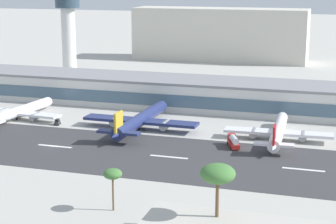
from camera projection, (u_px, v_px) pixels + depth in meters
name	position (u px, v px, depth m)	size (l,w,h in m)	color
ground_plane	(51.00, 147.00, 188.15)	(1400.00, 1400.00, 0.00)	#B2AFA8
runway_strip	(53.00, 146.00, 189.21)	(800.00, 43.49, 0.08)	#38383A
runway_centreline_dash_4	(55.00, 146.00, 189.02)	(12.00, 1.20, 0.01)	white
runway_centreline_dash_5	(169.00, 157.00, 177.88)	(12.00, 1.20, 0.01)	white
runway_centreline_dash_6	(303.00, 169.00, 166.31)	(12.00, 1.20, 0.01)	white
terminal_building	(174.00, 92.00, 246.63)	(216.84, 26.11, 11.89)	silver
control_tower	(68.00, 30.00, 298.17)	(13.40, 13.40, 44.44)	silver
distant_hotel_block	(220.00, 34.00, 377.45)	(111.48, 26.84, 33.40)	beige
airliner_navy_tail_gate_0	(17.00, 112.00, 223.33)	(36.14, 43.44, 9.08)	white
airliner_gold_tail_gate_1	(139.00, 121.00, 208.56)	(42.42, 51.22, 10.69)	navy
airliner_red_tail_gate_2	(278.00, 132.00, 194.64)	(36.25, 44.95, 9.38)	white
service_fuel_truck_1	(233.00, 141.00, 187.56)	(5.59, 8.86, 3.95)	#B2231E
service_baggage_tug_2	(57.00, 122.00, 215.99)	(2.42, 3.46, 2.20)	#2D3338
palm_tree_0	(218.00, 175.00, 118.27)	(7.24, 7.24, 16.86)	brown
palm_tree_1	(113.00, 175.00, 135.68)	(4.44, 4.44, 10.26)	brown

